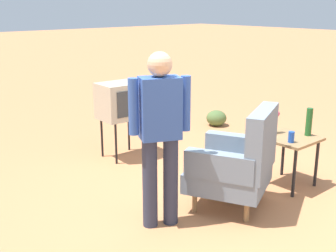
# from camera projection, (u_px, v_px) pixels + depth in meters

# --- Properties ---
(ground_plane) EXTENTS (60.00, 60.00, 0.00)m
(ground_plane) POSITION_uv_depth(u_px,v_px,m) (233.00, 211.00, 4.41)
(ground_plane) COLOR #C17A4C
(armchair) EXTENTS (1.02, 1.03, 1.06)m
(armchair) POSITION_uv_depth(u_px,v_px,m) (239.00, 162.00, 4.36)
(armchair) COLOR #937047
(armchair) RESTS_ON ground
(side_table) EXTENTS (0.56, 0.56, 0.58)m
(side_table) POSITION_uv_depth(u_px,v_px,m) (290.00, 144.00, 4.91)
(side_table) COLOR black
(side_table) RESTS_ON ground
(tv_on_stand) EXTENTS (0.62, 0.47, 1.03)m
(tv_on_stand) POSITION_uv_depth(u_px,v_px,m) (122.00, 101.00, 5.77)
(tv_on_stand) COLOR black
(tv_on_stand) RESTS_ON ground
(person_standing) EXTENTS (0.52, 0.35, 1.64)m
(person_standing) POSITION_uv_depth(u_px,v_px,m) (160.00, 130.00, 3.91)
(person_standing) COLOR #2D3347
(person_standing) RESTS_ON ground
(bottle_wine_green) EXTENTS (0.07, 0.07, 0.32)m
(bottle_wine_green) POSITION_uv_depth(u_px,v_px,m) (309.00, 122.00, 4.90)
(bottle_wine_green) COLOR #1E5623
(bottle_wine_green) RESTS_ON side_table
(soda_can_blue) EXTENTS (0.07, 0.07, 0.12)m
(soda_can_blue) POSITION_uv_depth(u_px,v_px,m) (291.00, 137.00, 4.68)
(soda_can_blue) COLOR blue
(soda_can_blue) RESTS_ON side_table
(flower_vase) EXTENTS (0.15, 0.09, 0.27)m
(flower_vase) POSITION_uv_depth(u_px,v_px,m) (273.00, 121.00, 4.99)
(flower_vase) COLOR silver
(flower_vase) RESTS_ON side_table
(shrub_far) EXTENTS (0.35, 0.35, 0.27)m
(shrub_far) POSITION_uv_depth(u_px,v_px,m) (216.00, 118.00, 7.47)
(shrub_far) COLOR #516B38
(shrub_far) RESTS_ON ground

